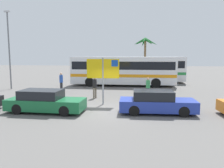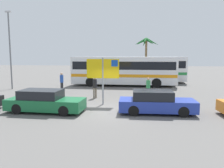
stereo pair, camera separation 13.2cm
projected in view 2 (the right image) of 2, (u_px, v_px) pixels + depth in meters
The scene contains 11 objects.
ground at pixel (110, 111), 13.63m from camera, with size 120.00×120.00×0.00m, color #605E5B.
bus_front_coach at pixel (124, 70), 24.63m from camera, with size 11.29×2.47×3.17m.
bus_rear_coach at pixel (139, 68), 27.95m from camera, with size 11.29×2.47×3.17m.
ferry_sign at pixel (104, 70), 15.15m from camera, with size 2.20×0.13×3.20m.
car_green at pixel (45, 101), 13.28m from camera, with size 4.57×1.79×1.32m.
car_blue at pixel (156, 102), 12.97m from camera, with size 4.39×1.80×1.32m.
pedestrian_by_bus at pixel (95, 85), 17.54m from camera, with size 0.32×0.32×1.71m.
pedestrian_near_sign at pixel (148, 86), 17.69m from camera, with size 0.32×0.32×1.61m.
pedestrian_crossing_lot at pixel (62, 80), 20.71m from camera, with size 0.32×0.32×1.77m.
lamp_post_left_side at pixel (10, 47), 22.04m from camera, with size 0.56×0.20×7.61m.
palm_tree_seaside at pixel (146, 45), 33.13m from camera, with size 3.70×3.70×5.95m.
Camera 2 is at (1.86, -13.18, 3.33)m, focal length 36.02 mm.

